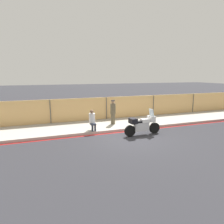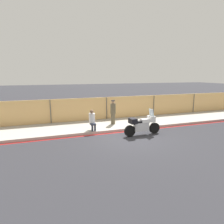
{
  "view_description": "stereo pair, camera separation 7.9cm",
  "coord_description": "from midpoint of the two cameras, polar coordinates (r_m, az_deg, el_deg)",
  "views": [
    {
      "loc": [
        -4.66,
        -9.78,
        3.56
      ],
      "look_at": [
        -0.37,
        2.15,
        1.13
      ],
      "focal_mm": 32.0,
      "sensor_mm": 36.0,
      "label": 1
    },
    {
      "loc": [
        -4.59,
        -9.8,
        3.56
      ],
      "look_at": [
        -0.37,
        2.15,
        1.13
      ],
      "focal_mm": 32.0,
      "sensor_mm": 36.0,
      "label": 2
    }
  ],
  "objects": [
    {
      "name": "sidewalk",
      "position": [
        13.93,
        0.25,
        -3.6
      ],
      "size": [
        30.39,
        3.07,
        0.17
      ],
      "color": "#ADA89E",
      "rests_on": "ground_plane"
    },
    {
      "name": "officer_standing",
      "position": [
        13.58,
        0.11,
        0.01
      ],
      "size": [
        0.35,
        0.35,
        1.64
      ],
      "color": "brown",
      "rests_on": "sidewalk"
    },
    {
      "name": "curb_paint_stripe",
      "position": [
        12.5,
        2.81,
        -5.71
      ],
      "size": [
        30.39,
        0.18,
        0.01
      ],
      "color": "red",
      "rests_on": "ground_plane"
    },
    {
      "name": "storefront_fence",
      "position": [
        15.26,
        -1.84,
        0.85
      ],
      "size": [
        28.88,
        0.17,
        1.83
      ],
      "color": "#E5B26B",
      "rests_on": "ground_plane"
    },
    {
      "name": "motorcycle",
      "position": [
        11.87,
        8.46,
        -3.64
      ],
      "size": [
        2.34,
        0.58,
        1.52
      ],
      "rotation": [
        0.0,
        0.0,
        0.06
      ],
      "color": "black",
      "rests_on": "ground_plane"
    },
    {
      "name": "ground_plane",
      "position": [
        11.4,
        5.26,
        -7.41
      ],
      "size": [
        120.0,
        120.0,
        0.0
      ],
      "primitive_type": "plane",
      "color": "#2D2D33"
    },
    {
      "name": "person_seated_on_curb",
      "position": [
        12.23,
        -5.85,
        -1.97
      ],
      "size": [
        0.37,
        0.65,
        1.25
      ],
      "color": "#2D3342",
      "rests_on": "sidewalk"
    }
  ]
}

